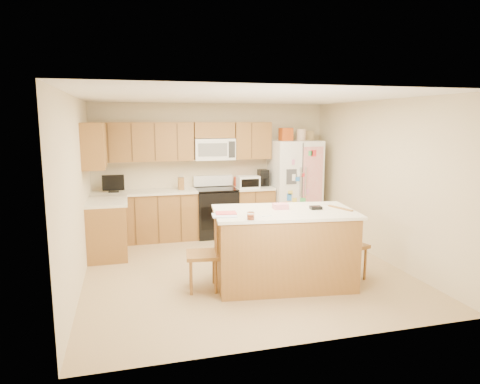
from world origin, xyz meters
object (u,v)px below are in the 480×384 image
object	(u,v)px
stove	(216,211)
windsor_chair_right	(347,245)
windsor_chair_left	(205,254)
refrigerator	(295,185)
windsor_chair_back	(271,235)
island	(283,247)

from	to	relation	value
stove	windsor_chair_right	xyz separation A→B (m)	(1.29, -2.68, 0.01)
windsor_chair_left	windsor_chair_right	world-z (taller)	windsor_chair_right
refrigerator	windsor_chair_right	xyz separation A→B (m)	(-0.28, -2.62, -0.43)
stove	windsor_chair_back	bearing A→B (deg)	-76.23
windsor_chair_back	windsor_chair_right	bearing A→B (deg)	-44.53
windsor_chair_right	windsor_chair_back	bearing A→B (deg)	135.47
stove	refrigerator	bearing A→B (deg)	-2.30
stove	windsor_chair_right	bearing A→B (deg)	-64.36
stove	island	bearing A→B (deg)	-81.86
stove	refrigerator	distance (m)	1.63
refrigerator	windsor_chair_back	world-z (taller)	refrigerator
island	stove	bearing A→B (deg)	98.14
stove	island	xyz separation A→B (m)	(0.38, -2.63, 0.04)
windsor_chair_left	island	bearing A→B (deg)	-4.31
refrigerator	windsor_chair_left	world-z (taller)	refrigerator
refrigerator	stove	bearing A→B (deg)	177.70
refrigerator	windsor_chair_left	xyz separation A→B (m)	(-2.25, -2.49, -0.44)
stove	windsor_chair_back	size ratio (longest dim) A/B	1.15
refrigerator	island	size ratio (longest dim) A/B	1.03
stove	refrigerator	world-z (taller)	refrigerator
island	windsor_chair_back	size ratio (longest dim) A/B	2.02
stove	windsor_chair_back	distance (m)	1.92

